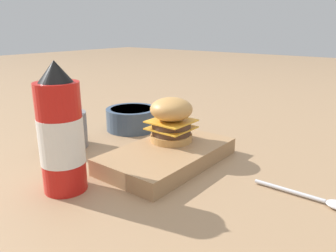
% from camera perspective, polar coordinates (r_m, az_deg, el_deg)
% --- Properties ---
extents(ground_plane, '(6.00, 6.00, 0.00)m').
position_cam_1_polar(ground_plane, '(0.74, -6.60, -6.08)').
color(ground_plane, '#9E7A56').
extents(serving_board, '(0.30, 0.17, 0.04)m').
position_cam_1_polar(serving_board, '(0.72, -0.00, -5.17)').
color(serving_board, '#A37A51').
rests_on(serving_board, ground_plane).
extents(burger, '(0.10, 0.10, 0.10)m').
position_cam_1_polar(burger, '(0.74, 0.58, 1.18)').
color(burger, tan).
rests_on(burger, serving_board).
extents(ketchup_bottle, '(0.08, 0.08, 0.24)m').
position_cam_1_polar(ketchup_bottle, '(0.61, -18.34, -1.36)').
color(ketchup_bottle, red).
rests_on(ketchup_bottle, ground_plane).
extents(fries_basket, '(0.11, 0.11, 0.14)m').
position_cam_1_polar(fries_basket, '(0.85, -17.73, -0.50)').
color(fries_basket, slate).
rests_on(fries_basket, ground_plane).
extents(side_bowl, '(0.15, 0.15, 0.06)m').
position_cam_1_polar(side_bowl, '(0.96, -6.29, 1.37)').
color(side_bowl, '#384C66').
rests_on(side_bowl, ground_plane).
extents(spoon, '(0.03, 0.17, 0.01)m').
position_cam_1_polar(spoon, '(0.63, 25.48, -11.69)').
color(spoon, silver).
rests_on(spoon, ground_plane).
extents(ketchup_puddle, '(0.05, 0.05, 0.00)m').
position_cam_1_polar(ketchup_puddle, '(0.95, 2.31, -0.61)').
color(ketchup_puddle, '#B21E14').
rests_on(ketchup_puddle, ground_plane).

